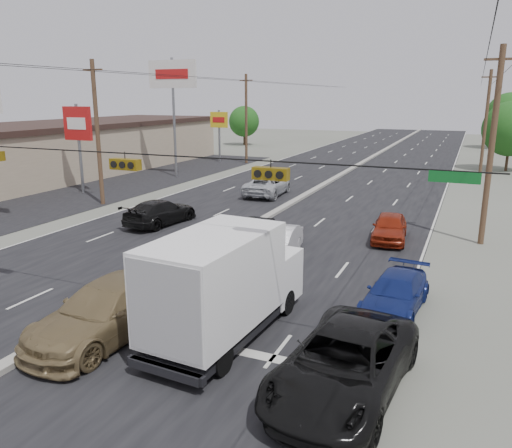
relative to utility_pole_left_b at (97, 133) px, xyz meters
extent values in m
plane|color=#606356|center=(12.50, -15.00, -5.11)|extent=(200.00, 200.00, 0.00)
cube|color=black|center=(12.50, 15.00, -5.11)|extent=(20.00, 160.00, 0.02)
cube|color=gray|center=(12.50, 15.00, -5.01)|extent=(0.50, 160.00, 0.20)
cube|color=tan|center=(-13.50, 10.00, -2.81)|extent=(12.00, 42.00, 4.60)
cube|color=black|center=(-4.50, 10.00, -5.11)|extent=(10.00, 42.00, 0.02)
cylinder|color=#422D1E|center=(0.00, 0.00, -0.11)|extent=(0.30, 0.30, 10.00)
cube|color=#422D1E|center=(0.00, 0.00, 4.19)|extent=(1.60, 0.12, 0.12)
cylinder|color=#422D1E|center=(0.00, 25.00, -0.11)|extent=(0.30, 0.30, 10.00)
cube|color=#422D1E|center=(0.00, 25.00, 4.19)|extent=(1.60, 0.12, 0.12)
cylinder|color=#422D1E|center=(25.00, 0.00, -0.11)|extent=(0.30, 0.30, 10.00)
cube|color=#422D1E|center=(25.00, 0.00, 4.19)|extent=(1.60, 0.12, 0.12)
cylinder|color=#422D1E|center=(25.00, 25.00, -0.11)|extent=(0.30, 0.30, 10.00)
cube|color=#422D1E|center=(25.00, 25.00, 4.19)|extent=(1.60, 0.12, 0.12)
cylinder|color=black|center=(12.50, -15.00, 0.69)|extent=(25.00, 0.04, 0.04)
cube|color=#72590C|center=(14.00, -15.00, 0.34)|extent=(1.05, 0.30, 0.35)
cube|color=#72590C|center=(19.00, -15.00, 0.34)|extent=(1.05, 0.30, 0.35)
cube|color=#0C591E|center=(23.80, -15.00, 0.54)|extent=(1.20, 0.04, 0.28)
cylinder|color=slate|center=(-4.50, 3.00, -1.61)|extent=(0.24, 0.24, 7.00)
cube|color=#B21414|center=(-4.50, 3.00, 0.39)|extent=(2.60, 0.25, 2.60)
cylinder|color=slate|center=(-2.00, 13.00, 0.39)|extent=(0.24, 0.24, 11.00)
cube|color=silver|center=(-2.00, 13.00, 4.44)|extent=(5.00, 0.25, 2.50)
cylinder|color=slate|center=(-3.50, 25.00, -2.11)|extent=(0.24, 0.24, 6.00)
cube|color=gold|center=(-3.50, 25.00, -0.21)|extent=(2.20, 0.25, 1.80)
cylinder|color=#382619|center=(-9.50, 45.00, -4.03)|extent=(0.28, 0.28, 2.16)
sphere|color=#155015|center=(-9.50, 45.00, -1.39)|extent=(4.80, 4.80, 4.80)
cylinder|color=#382619|center=(27.50, 30.00, -3.85)|extent=(0.28, 0.28, 2.52)
sphere|color=#155015|center=(27.50, 30.00, -0.77)|extent=(5.60, 5.60, 5.60)
cylinder|color=#382619|center=(28.50, 55.00, -3.67)|extent=(0.28, 0.28, 2.88)
sphere|color=#155015|center=(28.50, 55.00, -0.15)|extent=(6.40, 6.40, 6.40)
cube|color=black|center=(17.38, -14.58, -4.66)|extent=(2.73, 7.13, 0.25)
cube|color=white|center=(17.33, -15.38, -2.96)|extent=(2.80, 5.14, 2.80)
cube|color=white|center=(17.54, -12.04, -3.86)|extent=(2.51, 2.04, 1.80)
cylinder|color=black|center=(16.47, -12.22, -4.66)|extent=(0.35, 0.92, 0.90)
cylinder|color=black|center=(18.57, -12.35, -4.66)|extent=(0.35, 0.92, 0.90)
cylinder|color=black|center=(16.20, -16.71, -4.66)|extent=(0.35, 0.92, 0.90)
cylinder|color=black|center=(18.29, -16.84, -4.66)|extent=(0.35, 0.92, 0.90)
imported|color=olive|center=(13.90, -16.19, -4.22)|extent=(2.93, 6.30, 1.78)
imported|color=#A81B0A|center=(13.90, -9.98, -4.48)|extent=(1.59, 3.90, 1.26)
imported|color=black|center=(21.64, -16.37, -4.27)|extent=(3.34, 6.29, 1.68)
imported|color=black|center=(13.90, -4.90, -4.41)|extent=(1.67, 4.08, 1.39)
imported|color=silver|center=(16.00, -6.55, -4.37)|extent=(2.01, 4.63, 1.48)
imported|color=navy|center=(22.10, -10.55, -4.45)|extent=(2.24, 4.69, 1.32)
imported|color=maroon|center=(20.45, -1.36, -4.37)|extent=(2.13, 4.45, 1.47)
imported|color=black|center=(7.17, -3.27, -4.35)|extent=(2.69, 5.40, 1.51)
imported|color=#B6BABF|center=(9.64, 7.78, -4.32)|extent=(2.99, 5.80, 1.56)
camera|label=1|loc=(24.15, -27.92, 2.44)|focal=35.00mm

